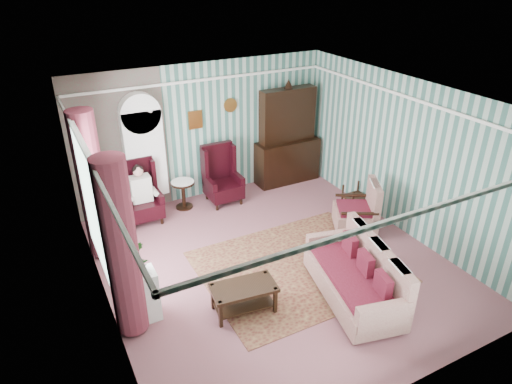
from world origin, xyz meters
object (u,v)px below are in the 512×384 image
sofa (354,270)px  plant_stand (139,297)px  seated_woman (141,195)px  round_side_table (184,195)px  coffee_table (244,298)px  wingback_right (223,175)px  nest_table (355,197)px  floral_armchair (356,207)px  bookcase (145,160)px  dresser_hutch (288,134)px  wingback_left (141,193)px

sofa → plant_stand: bearing=82.8°
seated_woman → round_side_table: seated_woman is taller
coffee_table → wingback_right: bearing=70.9°
nest_table → round_side_table: bearing=151.8°
round_side_table → floral_armchair: (2.60, -2.40, 0.21)m
bookcase → coffee_table: (0.36, -3.68, -0.89)m
wingback_right → floral_armchair: size_ratio=1.22×
seated_woman → nest_table: size_ratio=2.19×
dresser_hutch → plant_stand: (-4.30, -3.02, -0.78)m
wingback_right → round_side_table: 0.92m
seated_woman → floral_armchair: bearing=-32.7°
wingback_left → wingback_right: 1.75m
round_side_table → floral_armchair: size_ratio=0.59×
round_side_table → seated_woman: bearing=-170.5°
wingback_left → coffee_table: 3.37m
round_side_table → sofa: (1.30, -3.98, 0.25)m
wingback_right → seated_woman: size_ratio=1.06×
wingback_right → coffee_table: bearing=-109.1°
bookcase → floral_armchair: (3.25, -2.64, -0.61)m
seated_woman → round_side_table: 0.96m
sofa → nest_table: bearing=-26.8°
floral_armchair → coffee_table: (-2.89, -1.04, -0.29)m
seated_woman → sofa: 4.42m
floral_armchair → coffee_table: 3.08m
nest_table → coffee_table: (-3.46, -1.74, -0.04)m
plant_stand → floral_armchair: size_ratio=0.78×
bookcase → coffee_table: bookcase is taller
wingback_right → round_side_table: size_ratio=2.08×
plant_stand → wingback_right: bearing=47.2°
round_side_table → nest_table: (3.17, -1.70, -0.03)m
dresser_hutch → plant_stand: dresser_hutch is taller
bookcase → nest_table: (3.82, -1.94, -0.85)m
seated_woman → plant_stand: (-0.80, -2.75, -0.19)m
wingback_left → wingback_right: same height
sofa → floral_armchair: (1.30, 1.58, -0.03)m
wingback_right → coffee_table: 3.51m
dresser_hutch → sofa: (-1.30, -4.10, -0.63)m
dresser_hutch → sofa: bearing=-107.6°
nest_table → plant_stand: size_ratio=0.68×
bookcase → floral_armchair: size_ratio=2.19×
wingback_right → plant_stand: bearing=-132.8°
dresser_hutch → coffee_table: size_ratio=2.47×
bookcase → coffee_table: size_ratio=2.34×
bookcase → round_side_table: bearing=-20.3°
seated_woman → floral_armchair: size_ratio=1.15×
floral_armchair → bookcase: bearing=79.5°
seated_woman → round_side_table: bearing=9.5°
seated_woman → floral_armchair: 4.16m
wingback_left → plant_stand: size_ratio=1.56×
wingback_right → floral_armchair: (1.75, -2.25, -0.11)m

